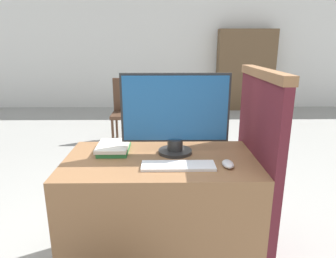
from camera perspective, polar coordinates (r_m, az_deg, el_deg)
name	(u,v)px	position (r m, az deg, el deg)	size (l,w,h in m)	color
wall_back	(163,44)	(6.76, -1.05, 15.95)	(12.00, 0.06, 2.80)	white
desk	(161,216)	(1.94, -1.41, -16.16)	(1.13, 0.63, 0.76)	#8C603D
carrel_divider	(256,172)	(1.94, 16.36, -7.95)	(0.07, 0.73, 1.28)	#5B1E28
monitor	(175,114)	(1.78, 1.40, 2.92)	(0.65, 0.21, 0.49)	#282828
keyboard	(178,166)	(1.65, 1.96, -7.01)	(0.40, 0.13, 0.02)	white
mouse	(228,164)	(1.68, 11.35, -6.54)	(0.06, 0.11, 0.03)	silver
book_stack	(114,148)	(1.90, -10.28, -3.50)	(0.19, 0.27, 0.05)	#2D7F42
far_chair	(128,107)	(4.47, -7.70, 4.09)	(0.44, 0.44, 0.92)	#4C3323
bookshelf_far	(245,70)	(6.78, 14.51, 10.78)	(1.21, 0.32, 1.70)	brown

